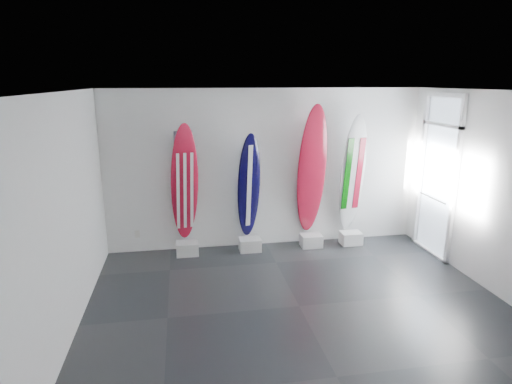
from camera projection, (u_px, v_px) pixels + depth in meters
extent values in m
plane|color=black|center=(299.00, 306.00, 6.17)|extent=(6.00, 6.00, 0.00)
plane|color=white|center=(305.00, 91.00, 5.41)|extent=(6.00, 6.00, 0.00)
plane|color=white|center=(266.00, 169.00, 8.17)|extent=(6.00, 0.00, 6.00)
plane|color=white|center=(388.00, 293.00, 3.41)|extent=(6.00, 0.00, 6.00)
plane|color=white|center=(66.00, 217.00, 5.30)|extent=(0.00, 5.00, 5.00)
plane|color=white|center=(501.00, 196.00, 6.29)|extent=(0.00, 5.00, 5.00)
cube|color=silver|center=(187.00, 248.00, 7.96)|extent=(0.40, 0.30, 0.24)
ellipsoid|color=maroon|center=(185.00, 183.00, 7.75)|extent=(0.58, 0.50, 2.20)
cube|color=silver|center=(250.00, 245.00, 8.16)|extent=(0.40, 0.30, 0.24)
ellipsoid|color=black|center=(249.00, 186.00, 7.97)|extent=(0.51, 0.38, 1.99)
cube|color=silver|center=(311.00, 241.00, 8.35)|extent=(0.40, 0.30, 0.24)
ellipsoid|color=maroon|center=(312.00, 171.00, 8.11)|extent=(0.60, 0.47, 2.50)
cube|color=silver|center=(351.00, 238.00, 8.49)|extent=(0.40, 0.30, 0.24)
ellipsoid|color=silver|center=(352.00, 174.00, 8.26)|extent=(0.57, 0.42, 2.31)
cube|color=silver|center=(137.00, 234.00, 8.04)|extent=(0.09, 0.02, 0.13)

